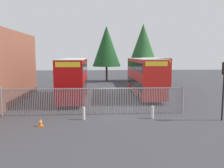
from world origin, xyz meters
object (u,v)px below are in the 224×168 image
traffic_light_kerbside (224,80)px  double_decker_bus_near_gate (74,77)px  double_decker_bus_behind_fence_left (144,76)px  bollard_near_left (84,113)px  bollard_center_front (153,112)px  double_decker_bus_behind_fence_right (153,70)px  traffic_cone_by_gate (41,122)px

traffic_light_kerbside → double_decker_bus_near_gate: bearing=141.4°
double_decker_bus_behind_fence_left → double_decker_bus_near_gate: bearing=-170.7°
bollard_near_left → bollard_center_front: size_ratio=1.00×
double_decker_bus_behind_fence_left → double_decker_bus_behind_fence_right: same height
double_decker_bus_behind_fence_left → traffic_light_kerbside: (3.65, -10.68, 0.56)m
double_decker_bus_near_gate → traffic_cone_by_gate: 10.31m
traffic_cone_by_gate → double_decker_bus_near_gate: bearing=82.2°
traffic_light_kerbside → traffic_cone_by_gate: bearing=-177.2°
double_decker_bus_near_gate → bollard_center_front: size_ratio=11.38×
bollard_near_left → traffic_light_kerbside: size_ratio=0.22×
traffic_cone_by_gate → traffic_light_kerbside: (13.07, 0.63, 2.70)m
bollard_near_left → bollard_center_front: same height
traffic_cone_by_gate → double_decker_bus_behind_fence_left: bearing=50.2°
double_decker_bus_near_gate → traffic_light_kerbside: 15.00m
double_decker_bus_near_gate → double_decker_bus_behind_fence_right: (11.49, 11.18, 0.00)m
double_decker_bus_behind_fence_left → bollard_center_front: size_ratio=11.38×
bollard_near_left → double_decker_bus_behind_fence_left: bearing=56.2°
bollard_near_left → bollard_center_front: (5.21, 0.00, 0.00)m
double_decker_bus_behind_fence_left → traffic_light_kerbside: double_decker_bus_behind_fence_left is taller
bollard_center_front → traffic_cone_by_gate: (-8.06, -1.50, -0.19)m
bollard_near_left → traffic_cone_by_gate: 3.22m
double_decker_bus_behind_fence_left → traffic_cone_by_gate: size_ratio=18.32×
bollard_center_front → double_decker_bus_near_gate: bearing=128.3°
double_decker_bus_behind_fence_right → traffic_cone_by_gate: bearing=-121.3°
double_decker_bus_behind_fence_right → traffic_light_kerbside: (0.21, -20.54, 0.56)m
double_decker_bus_behind_fence_left → traffic_cone_by_gate: (-9.42, -11.32, -2.13)m
bollard_near_left → bollard_center_front: 5.21m
double_decker_bus_behind_fence_left → bollard_near_left: size_ratio=11.38×
double_decker_bus_behind_fence_left → traffic_cone_by_gate: bearing=-129.8°
traffic_cone_by_gate → traffic_light_kerbside: bearing=2.8°
double_decker_bus_behind_fence_left → bollard_near_left: double_decker_bus_behind_fence_left is taller
bollard_center_front → traffic_cone_by_gate: 8.20m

